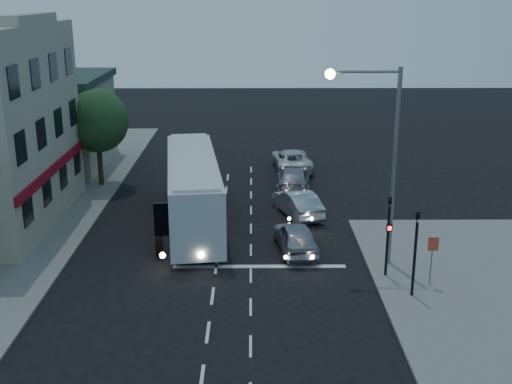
{
  "coord_description": "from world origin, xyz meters",
  "views": [
    {
      "loc": [
        1.67,
        -25.32,
        12.14
      ],
      "look_at": [
        1.87,
        6.55,
        2.2
      ],
      "focal_mm": 45.0,
      "sensor_mm": 36.0,
      "label": 1
    }
  ],
  "objects_px": {
    "tour_bus": "(193,188)",
    "streetlight": "(381,145)",
    "traffic_signal_side": "(416,243)",
    "regulatory_sign": "(432,253)",
    "car_suv": "(296,237)",
    "car_sedan_c": "(292,160)",
    "street_tree": "(97,118)",
    "car_sedan_b": "(293,179)",
    "traffic_signal_main": "(389,226)",
    "car_sedan_a": "(297,203)"
  },
  "relations": [
    {
      "from": "car_suv",
      "to": "traffic_signal_side",
      "type": "distance_m",
      "value": 6.94
    },
    {
      "from": "car_sedan_b",
      "to": "streetlight",
      "type": "height_order",
      "value": "streetlight"
    },
    {
      "from": "traffic_signal_main",
      "to": "traffic_signal_side",
      "type": "bearing_deg",
      "value": -70.51
    },
    {
      "from": "tour_bus",
      "to": "regulatory_sign",
      "type": "xyz_separation_m",
      "value": [
        10.83,
        -7.94,
        -0.45
      ]
    },
    {
      "from": "car_sedan_b",
      "to": "car_sedan_c",
      "type": "height_order",
      "value": "car_sedan_c"
    },
    {
      "from": "traffic_signal_side",
      "to": "street_tree",
      "type": "height_order",
      "value": "street_tree"
    },
    {
      "from": "car_sedan_b",
      "to": "traffic_signal_main",
      "type": "relative_size",
      "value": 1.23
    },
    {
      "from": "traffic_signal_main",
      "to": "regulatory_sign",
      "type": "relative_size",
      "value": 1.86
    },
    {
      "from": "car_suv",
      "to": "tour_bus",
      "type": "bearing_deg",
      "value": -43.15
    },
    {
      "from": "car_sedan_b",
      "to": "street_tree",
      "type": "height_order",
      "value": "street_tree"
    },
    {
      "from": "traffic_signal_main",
      "to": "street_tree",
      "type": "height_order",
      "value": "street_tree"
    },
    {
      "from": "car_sedan_a",
      "to": "car_sedan_b",
      "type": "height_order",
      "value": "car_sedan_b"
    },
    {
      "from": "traffic_signal_side",
      "to": "regulatory_sign",
      "type": "height_order",
      "value": "traffic_signal_side"
    },
    {
      "from": "car_sedan_c",
      "to": "street_tree",
      "type": "xyz_separation_m",
      "value": [
        -12.71,
        -3.97,
        3.76
      ]
    },
    {
      "from": "car_suv",
      "to": "streetlight",
      "type": "height_order",
      "value": "streetlight"
    },
    {
      "from": "traffic_signal_side",
      "to": "regulatory_sign",
      "type": "bearing_deg",
      "value": 43.92
    },
    {
      "from": "car_suv",
      "to": "regulatory_sign",
      "type": "xyz_separation_m",
      "value": [
        5.51,
        -4.04,
        0.86
      ]
    },
    {
      "from": "car_sedan_a",
      "to": "car_sedan_c",
      "type": "distance_m",
      "value": 9.89
    },
    {
      "from": "streetlight",
      "to": "car_sedan_b",
      "type": "bearing_deg",
      "value": 104.35
    },
    {
      "from": "street_tree",
      "to": "traffic_signal_side",
      "type": "bearing_deg",
      "value": -44.5
    },
    {
      "from": "tour_bus",
      "to": "traffic_signal_main",
      "type": "relative_size",
      "value": 3.07
    },
    {
      "from": "traffic_signal_side",
      "to": "street_tree",
      "type": "distance_m",
      "value": 23.24
    },
    {
      "from": "car_suv",
      "to": "car_sedan_b",
      "type": "bearing_deg",
      "value": -99.81
    },
    {
      "from": "car_sedan_a",
      "to": "traffic_signal_side",
      "type": "height_order",
      "value": "traffic_signal_side"
    },
    {
      "from": "car_sedan_a",
      "to": "traffic_signal_main",
      "type": "bearing_deg",
      "value": 93.94
    },
    {
      "from": "car_sedan_b",
      "to": "traffic_signal_main",
      "type": "xyz_separation_m",
      "value": [
        3.28,
        -13.25,
        1.69
      ]
    },
    {
      "from": "car_suv",
      "to": "traffic_signal_main",
      "type": "height_order",
      "value": "traffic_signal_main"
    },
    {
      "from": "tour_bus",
      "to": "traffic_signal_side",
      "type": "relative_size",
      "value": 3.07
    },
    {
      "from": "traffic_signal_main",
      "to": "streetlight",
      "type": "relative_size",
      "value": 0.46
    },
    {
      "from": "traffic_signal_side",
      "to": "car_sedan_a",
      "type": "bearing_deg",
      "value": 111.51
    },
    {
      "from": "tour_bus",
      "to": "car_sedan_c",
      "type": "height_order",
      "value": "tour_bus"
    },
    {
      "from": "car_sedan_c",
      "to": "traffic_signal_main",
      "type": "bearing_deg",
      "value": 95.3
    },
    {
      "from": "streetlight",
      "to": "car_suv",
      "type": "bearing_deg",
      "value": 155.76
    },
    {
      "from": "car_suv",
      "to": "streetlight",
      "type": "distance_m",
      "value": 6.34
    },
    {
      "from": "car_sedan_b",
      "to": "traffic_signal_side",
      "type": "relative_size",
      "value": 1.23
    },
    {
      "from": "car_sedan_c",
      "to": "regulatory_sign",
      "type": "bearing_deg",
      "value": 99.65
    },
    {
      "from": "car_sedan_b",
      "to": "traffic_signal_side",
      "type": "height_order",
      "value": "traffic_signal_side"
    },
    {
      "from": "traffic_signal_side",
      "to": "regulatory_sign",
      "type": "distance_m",
      "value": 1.61
    },
    {
      "from": "street_tree",
      "to": "car_sedan_c",
      "type": "bearing_deg",
      "value": 17.36
    },
    {
      "from": "tour_bus",
      "to": "car_sedan_b",
      "type": "xyz_separation_m",
      "value": [
        5.84,
        6.32,
        -1.31
      ]
    },
    {
      "from": "car_suv",
      "to": "car_sedan_c",
      "type": "bearing_deg",
      "value": -99.52
    },
    {
      "from": "regulatory_sign",
      "to": "traffic_signal_side",
      "type": "bearing_deg",
      "value": -136.08
    },
    {
      "from": "tour_bus",
      "to": "car_sedan_b",
      "type": "relative_size",
      "value": 2.48
    },
    {
      "from": "tour_bus",
      "to": "car_suv",
      "type": "bearing_deg",
      "value": -43.43
    },
    {
      "from": "car_sedan_a",
      "to": "regulatory_sign",
      "type": "xyz_separation_m",
      "value": [
        5.06,
        -9.35,
        0.86
      ]
    },
    {
      "from": "tour_bus",
      "to": "streetlight",
      "type": "relative_size",
      "value": 1.4
    },
    {
      "from": "car_suv",
      "to": "streetlight",
      "type": "relative_size",
      "value": 0.48
    },
    {
      "from": "regulatory_sign",
      "to": "streetlight",
      "type": "xyz_separation_m",
      "value": [
        -1.96,
        2.44,
        4.14
      ]
    },
    {
      "from": "regulatory_sign",
      "to": "streetlight",
      "type": "bearing_deg",
      "value": 128.75
    },
    {
      "from": "car_suv",
      "to": "car_sedan_c",
      "type": "relative_size",
      "value": 0.81
    }
  ]
}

